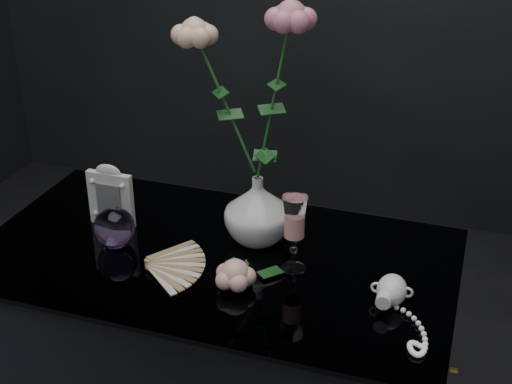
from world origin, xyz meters
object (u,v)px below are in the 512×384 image
(vase, at_px, (257,210))
(wine_glass, at_px, (294,234))
(picture_frame, at_px, (111,195))
(loose_rose, at_px, (235,274))
(paperweight, at_px, (114,227))
(pearl_jar, at_px, (392,289))

(vase, height_order, wine_glass, wine_glass)
(wine_glass, xyz_separation_m, picture_frame, (-0.46, 0.05, -0.01))
(wine_glass, height_order, loose_rose, wine_glass)
(paperweight, relative_size, loose_rose, 0.49)
(paperweight, xyz_separation_m, pearl_jar, (0.62, -0.02, -0.01))
(picture_frame, distance_m, paperweight, 0.10)
(paperweight, relative_size, pearl_jar, 0.42)
(picture_frame, relative_size, paperweight, 1.71)
(vase, bearing_deg, picture_frame, -173.70)
(vase, distance_m, loose_rose, 0.20)
(pearl_jar, bearing_deg, picture_frame, 168.86)
(picture_frame, height_order, paperweight, picture_frame)
(vase, height_order, loose_rose, vase)
(picture_frame, xyz_separation_m, loose_rose, (0.36, -0.15, -0.05))
(wine_glass, distance_m, loose_rose, 0.15)
(wine_glass, relative_size, pearl_jar, 0.80)
(wine_glass, bearing_deg, picture_frame, 173.41)
(paperweight, bearing_deg, picture_frame, 122.07)
(pearl_jar, bearing_deg, loose_rose, -173.10)
(paperweight, distance_m, pearl_jar, 0.62)
(wine_glass, relative_size, picture_frame, 1.11)
(picture_frame, bearing_deg, loose_rose, -22.85)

